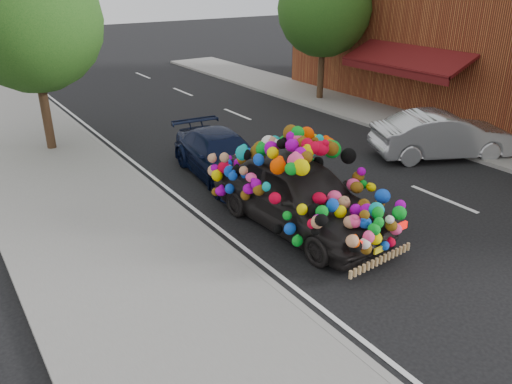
% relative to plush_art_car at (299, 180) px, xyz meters
% --- Properties ---
extents(ground, '(100.00, 100.00, 0.00)m').
position_rel_plush_art_car_xyz_m(ground, '(0.43, -0.93, -1.15)').
color(ground, black).
rests_on(ground, ground).
extents(sidewalk, '(4.00, 60.00, 0.12)m').
position_rel_plush_art_car_xyz_m(sidewalk, '(-3.87, -0.93, -1.09)').
color(sidewalk, gray).
rests_on(sidewalk, ground).
extents(kerb, '(0.15, 60.00, 0.13)m').
position_rel_plush_art_car_xyz_m(kerb, '(-1.92, -0.93, -1.09)').
color(kerb, gray).
rests_on(kerb, ground).
extents(footpath_far, '(3.00, 40.00, 0.12)m').
position_rel_plush_art_car_xyz_m(footpath_far, '(8.63, 2.07, -1.09)').
color(footpath_far, gray).
rests_on(footpath_far, ground).
extents(lane_markings, '(6.00, 50.00, 0.01)m').
position_rel_plush_art_car_xyz_m(lane_markings, '(4.03, -0.93, -1.14)').
color(lane_markings, silver).
rests_on(lane_markings, ground).
extents(tree_near_sidewalk, '(4.20, 4.20, 6.13)m').
position_rel_plush_art_car_xyz_m(tree_near_sidewalk, '(-3.37, 8.57, 2.87)').
color(tree_near_sidewalk, '#332114').
rests_on(tree_near_sidewalk, ground).
extents(tree_far_b, '(4.00, 4.00, 5.90)m').
position_rel_plush_art_car_xyz_m(tree_far_b, '(8.43, 9.07, 2.74)').
color(tree_far_b, '#332114').
rests_on(tree_far_b, ground).
extents(plush_art_car, '(2.51, 4.97, 2.24)m').
position_rel_plush_art_car_xyz_m(plush_art_car, '(0.00, 0.00, 0.00)').
color(plush_art_car, black).
rests_on(plush_art_car, ground).
extents(navy_sedan, '(2.17, 4.42, 1.24)m').
position_rel_plush_art_car_xyz_m(navy_sedan, '(0.11, 3.57, -0.53)').
color(navy_sedan, black).
rests_on(navy_sedan, ground).
extents(silver_hatchback, '(4.53, 3.24, 1.42)m').
position_rel_plush_art_car_xyz_m(silver_hatchback, '(6.61, 1.16, -0.44)').
color(silver_hatchback, '#A0A3A7').
rests_on(silver_hatchback, ground).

